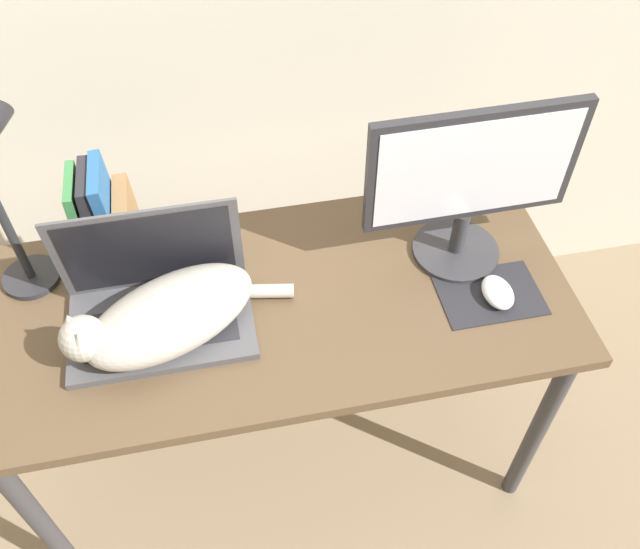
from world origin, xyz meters
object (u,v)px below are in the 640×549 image
object	(u,v)px
computer_mouse	(498,292)
book_row	(106,221)
laptop	(158,302)
external_monitor	(471,182)
cat	(165,317)

from	to	relation	value
computer_mouse	book_row	size ratio (longest dim) A/B	0.38
laptop	book_row	xyz separation A→B (m)	(-0.09, 0.20, 0.07)
laptop	external_monitor	xyz separation A→B (m)	(0.69, 0.06, 0.17)
laptop	book_row	distance (m)	0.23
book_row	external_monitor	bearing A→B (deg)	-10.47
external_monitor	book_row	size ratio (longest dim) A/B	1.79
cat	book_row	xyz separation A→B (m)	(-0.11, 0.26, 0.05)
external_monitor	cat	bearing A→B (deg)	-170.44
laptop	computer_mouse	distance (m)	0.74
laptop	computer_mouse	bearing A→B (deg)	-7.37
cat	laptop	bearing A→B (deg)	104.29
cat	external_monitor	world-z (taller)	external_monitor
computer_mouse	book_row	world-z (taller)	book_row
external_monitor	book_row	distance (m)	0.81
book_row	laptop	bearing A→B (deg)	-64.90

